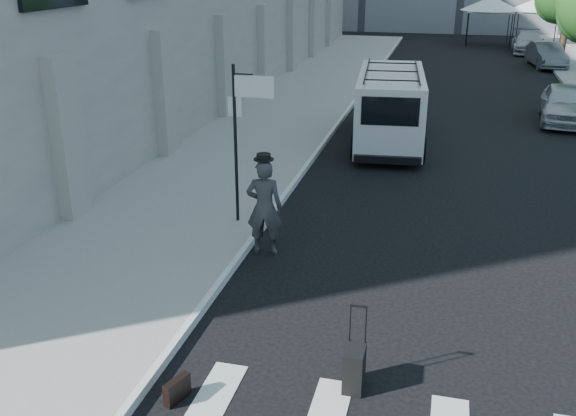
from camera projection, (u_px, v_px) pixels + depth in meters
The scene contains 12 objects.
ground at pixel (322, 310), 11.13m from camera, with size 120.00×120.00×0.00m, color black.
sidewalk_left at pixel (298, 103), 26.51m from camera, with size 4.50×48.00×0.15m, color gray.
sign_pole at pixel (245, 112), 13.59m from camera, with size 1.03×0.07×3.50m.
tent_left at pixel (491, 4), 43.51m from camera, with size 4.00×4.00×3.20m.
tent_right at pixel (540, 4), 43.23m from camera, with size 4.00×4.00×3.20m.
businessman at pixel (264, 207), 12.94m from camera, with size 0.73×0.48×2.01m, color #363638.
briefcase at pixel (177, 390), 8.83m from camera, with size 0.12×0.44×0.34m, color black.
suitcase at pixel (354, 368), 9.02m from camera, with size 0.28×0.44×1.23m.
cargo_van at pixel (390, 107), 20.70m from camera, with size 2.60×6.29×2.31m.
parked_car_a at pixel (565, 104), 23.46m from camera, with size 1.65×4.10×1.40m, color #B3B6BC.
parked_car_b at pixel (547, 55), 35.24m from camera, with size 1.42×4.07×1.34m, color #5A5D61.
parked_car_c at pixel (528, 42), 40.51m from camera, with size 1.86×4.56×1.32m, color #A5A9AD.
Camera 1 is at (1.80, -9.56, 5.73)m, focal length 40.00 mm.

